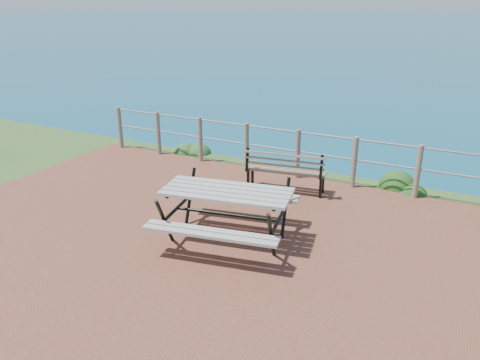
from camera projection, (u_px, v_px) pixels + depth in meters
name	position (u px, v px, depth m)	size (l,w,h in m)	color
ground	(214.00, 250.00, 6.80)	(10.00, 7.00, 0.12)	brown
safety_railing	(298.00, 151.00, 9.37)	(9.40, 0.10, 1.00)	#6B5B4C
picnic_table	(227.00, 209.00, 6.90)	(1.99, 1.61, 0.79)	gray
park_bench	(286.00, 164.00, 8.70)	(1.53, 0.60, 0.84)	brown
shrub_lip_west	(193.00, 153.00, 11.20)	(0.69, 0.69, 0.41)	#205523
shrub_lip_east	(405.00, 189.00, 9.01)	(0.74, 0.74, 0.47)	#1E4114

